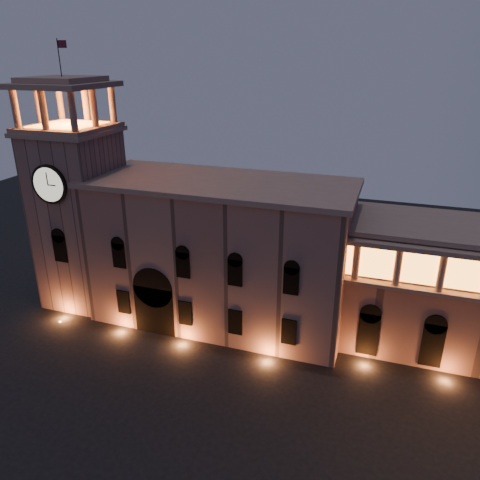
{
  "coord_description": "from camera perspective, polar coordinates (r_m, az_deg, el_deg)",
  "views": [
    {
      "loc": [
        16.54,
        -25.71,
        30.99
      ],
      "look_at": [
        2.53,
        16.0,
        13.26
      ],
      "focal_mm": 35.0,
      "sensor_mm": 36.0,
      "label": 1
    }
  ],
  "objects": [
    {
      "name": "ground",
      "position": [
        43.53,
        -10.85,
        -23.94
      ],
      "size": [
        160.0,
        160.0,
        0.0
      ],
      "primitive_type": "plane",
      "color": "black",
      "rests_on": "ground"
    },
    {
      "name": "government_building",
      "position": [
        55.77,
        -2.54,
        -1.55
      ],
      "size": [
        30.8,
        12.8,
        17.6
      ],
      "color": "#8F685D",
      "rests_on": "ground"
    },
    {
      "name": "clock_tower",
      "position": [
        62.4,
        -18.96,
        3.5
      ],
      "size": [
        9.8,
        9.8,
        32.4
      ],
      "color": "#8F685D",
      "rests_on": "ground"
    }
  ]
}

